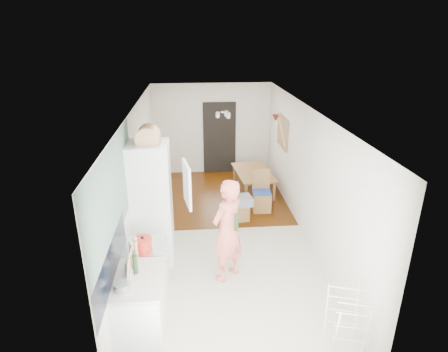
{
  "coord_description": "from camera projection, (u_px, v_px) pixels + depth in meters",
  "views": [
    {
      "loc": [
        -0.56,
        -6.52,
        3.82
      ],
      "look_at": [
        0.04,
        0.2,
        1.16
      ],
      "focal_mm": 30.0,
      "sensor_mm": 36.0,
      "label": 1
    }
  ],
  "objects": [
    {
      "name": "held_bottle",
      "position": [
        236.0,
        222.0,
        5.64
      ],
      "size": [
        0.06,
        0.06,
        0.28
      ],
      "primitive_type": "cylinder",
      "color": "#1B3B1E",
      "rests_on": "person"
    },
    {
      "name": "fridge_interior",
      "position": [
        169.0,
        178.0,
        6.12
      ],
      "size": [
        0.02,
        0.52,
        0.66
      ],
      "primitive_type": "cube",
      "color": "white",
      "rests_on": "room_shell"
    },
    {
      "name": "wall_sconce",
      "position": [
        276.0,
        118.0,
        9.34
      ],
      "size": [
        0.18,
        0.18,
        0.16
      ],
      "primitive_type": "cone",
      "color": "maroon",
      "rests_on": "room_shell"
    },
    {
      "name": "bottle_a",
      "position": [
        135.0,
        264.0,
        4.72
      ],
      "size": [
        0.07,
        0.07,
        0.26
      ],
      "primitive_type": "cylinder",
      "rotation": [
        0.0,
        0.0,
        -0.13
      ],
      "color": "#1B3B1E",
      "rests_on": "worktop"
    },
    {
      "name": "tile_splashback",
      "position": [
        112.0,
        263.0,
        4.58
      ],
      "size": [
        0.02,
        1.9,
        0.5
      ],
      "primitive_type": "cube",
      "color": "black",
      "rests_on": "room_shell"
    },
    {
      "name": "fridge_housing",
      "position": [
        152.0,
        205.0,
        6.27
      ],
      "size": [
        0.66,
        0.66,
        2.15
      ],
      "primitive_type": "cube",
      "color": "white",
      "rests_on": "room_shell"
    },
    {
      "name": "bottle_c",
      "position": [
        128.0,
        269.0,
        4.67
      ],
      "size": [
        0.09,
        0.09,
        0.2
      ],
      "primitive_type": "cylinder",
      "rotation": [
        0.0,
        0.0,
        0.12
      ],
      "color": "beige",
      "rests_on": "worktop"
    },
    {
      "name": "dining_table",
      "position": [
        254.0,
        183.0,
        9.39
      ],
      "size": [
        0.82,
        1.32,
        0.44
      ],
      "primitive_type": "imported",
      "rotation": [
        0.0,
        0.0,
        1.67
      ],
      "color": "olive",
      "rests_on": "floor"
    },
    {
      "name": "cooker_top",
      "position": [
        144.0,
        247.0,
        5.39
      ],
      "size": [
        0.6,
        0.6,
        0.04
      ],
      "primitive_type": "cube",
      "color": "silver",
      "rests_on": "room_shell"
    },
    {
      "name": "wood_floor_overlay",
      "position": [
        217.0,
        195.0,
        9.2
      ],
      "size": [
        3.2,
        3.3,
        0.01
      ],
      "primitive_type": "cube",
      "color": "#4F2808",
      "rests_on": "room_shell"
    },
    {
      "name": "range_cooker",
      "position": [
        146.0,
        273.0,
        5.56
      ],
      "size": [
        0.6,
        0.6,
        0.88
      ],
      "primitive_type": "cube",
      "color": "white",
      "rests_on": "room_shell"
    },
    {
      "name": "pepper_mill_back",
      "position": [
        132.0,
        253.0,
        5.01
      ],
      "size": [
        0.07,
        0.07,
        0.22
      ],
      "primitive_type": "cylinder",
      "rotation": [
        0.0,
        0.0,
        0.13
      ],
      "color": "#DEAE81",
      "rests_on": "worktop"
    },
    {
      "name": "base_cabinet",
      "position": [
        140.0,
        309.0,
        4.87
      ],
      "size": [
        0.6,
        0.9,
        0.86
      ],
      "primitive_type": "cube",
      "color": "white",
      "rests_on": "room_shell"
    },
    {
      "name": "chopping_boards",
      "position": [
        130.0,
        264.0,
        4.61
      ],
      "size": [
        0.09,
        0.3,
        0.4
      ],
      "primitive_type": null,
      "rotation": [
        0.0,
        0.0,
        -0.16
      ],
      "color": "#DEAE81",
      "rests_on": "worktop"
    },
    {
      "name": "sage_wall_panel",
      "position": [
        114.0,
        193.0,
        4.83
      ],
      "size": [
        0.02,
        3.0,
        1.3
      ],
      "primitive_type": "cube",
      "color": "slate",
      "rests_on": "room_shell"
    },
    {
      "name": "fridge_door",
      "position": [
        187.0,
        184.0,
        5.87
      ],
      "size": [
        0.14,
        0.56,
        0.7
      ],
      "primitive_type": "cube",
      "rotation": [
        0.0,
        0.0,
        -1.4
      ],
      "color": "white",
      "rests_on": "room_shell"
    },
    {
      "name": "stool",
      "position": [
        241.0,
        212.0,
        7.96
      ],
      "size": [
        0.34,
        0.34,
        0.38
      ],
      "primitive_type": null,
      "rotation": [
        0.0,
        0.0,
        0.19
      ],
      "color": "olive",
      "rests_on": "floor"
    },
    {
      "name": "red_casserole",
      "position": [
        143.0,
        243.0,
        5.3
      ],
      "size": [
        0.3,
        0.3,
        0.15
      ],
      "primitive_type": "cylinder",
      "rotation": [
        0.0,
        0.0,
        0.19
      ],
      "color": "red",
      "rests_on": "cooker_top"
    },
    {
      "name": "grey_drape",
      "position": [
        242.0,
        201.0,
        7.84
      ],
      "size": [
        0.44,
        0.44,
        0.17
      ],
      "primitive_type": "cube",
      "rotation": [
        0.0,
        0.0,
        0.13
      ],
      "color": "gray",
      "rests_on": "stool"
    },
    {
      "name": "drying_rack",
      "position": [
        347.0,
        322.0,
        4.68
      ],
      "size": [
        0.51,
        0.49,
        0.82
      ],
      "primitive_type": null,
      "rotation": [
        0.0,
        0.0,
        -0.3
      ],
      "color": "white",
      "rests_on": "floor"
    },
    {
      "name": "steel_pan",
      "position": [
        122.0,
        286.0,
        4.45
      ],
      "size": [
        0.26,
        0.26,
        0.1
      ],
      "primitive_type": "cylinder",
      "rotation": [
        0.0,
        0.0,
        0.35
      ],
      "color": "silver",
      "rests_on": "worktop"
    },
    {
      "name": "worktop",
      "position": [
        137.0,
        279.0,
        4.7
      ],
      "size": [
        0.62,
        0.92,
        0.06
      ],
      "primitive_type": "cube",
      "color": "silver",
      "rests_on": "room_shell"
    },
    {
      "name": "person",
      "position": [
        227.0,
        222.0,
        5.83
      ],
      "size": [
        0.88,
        0.86,
        2.03
      ],
      "primitive_type": "imported",
      "rotation": [
        0.0,
        0.0,
        3.89
      ],
      "color": "#E5715E",
      "rests_on": "floor"
    },
    {
      "name": "dining_chair",
      "position": [
        262.0,
        192.0,
        8.28
      ],
      "size": [
        0.41,
        0.41,
        0.93
      ],
      "primitive_type": null,
      "rotation": [
        0.0,
        0.0,
        -0.05
      ],
      "color": "olive",
      "rests_on": "floor"
    },
    {
      "name": "bottle_b",
      "position": [
        132.0,
        259.0,
        4.84
      ],
      "size": [
        0.07,
        0.07,
        0.27
      ],
      "primitive_type": "cylinder",
      "rotation": [
        0.0,
        0.0,
        0.26
      ],
      "color": "#1B3B1E",
      "rests_on": "worktop"
    },
    {
      "name": "bread_bin",
      "position": [
        148.0,
        137.0,
        5.82
      ],
      "size": [
        0.39,
        0.37,
        0.2
      ],
      "primitive_type": null,
      "rotation": [
        0.0,
        0.0,
        -0.01
      ],
      "color": "#DEAE81",
      "rests_on": "fridge_housing"
    },
    {
      "name": "pepper_mill_front",
      "position": [
        136.0,
        247.0,
        5.13
      ],
      "size": [
        0.06,
        0.06,
        0.22
      ],
      "primitive_type": "cylinder",
      "rotation": [
        0.0,
        0.0,
        0.07
      ],
      "color": "#DEAE81",
      "rests_on": "worktop"
    },
    {
      "name": "floor",
      "position": [
        223.0,
        234.0,
        7.49
      ],
      "size": [
        3.2,
        7.0,
        0.01
      ],
      "primitive_type": "cube",
      "color": "beige",
      "rests_on": "ground"
    },
    {
      "name": "doorway_recess",
      "position": [
        219.0,
        138.0,
        10.37
      ],
      "size": [
        0.9,
        0.04,
        2.0
      ],
      "primitive_type": "cube",
      "color": "black",
      "rests_on": "room_shell"
    },
    {
      "name": "pinboard_frame",
      "position": [
        282.0,
        132.0,
        8.81
      ],
      "size": [
        0.0,
        0.94,
        0.74
      ],
      "primitive_type": "cube",
      "color": "olive",
      "rests_on": "room_shell"
    },
    {
      "name": "pinboard",
      "position": [
        283.0,
        132.0,
        8.81
      ],
      "size": [
        0.03,
        0.9,
        0.7
      ],
      "primitive_type": "cube",
      "color": "tan",
      "rests_on": "room_shell"
    },
    {
      "name": "room_shell",
      "position": [
        223.0,
        176.0,
        7.03
      ],
      "size": [
        3.2,
        7.0,
        2.5
      ],
      "primitive_type": null,
      "color": "white",
      "rests_on": "ground"
    }
  ]
}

